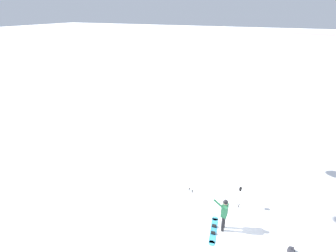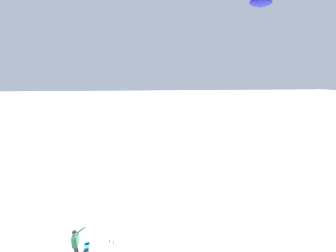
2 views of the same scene
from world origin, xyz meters
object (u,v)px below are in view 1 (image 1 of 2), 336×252
at_px(snowboarder, 224,212).
at_px(snowboard, 214,230).
at_px(gear_bag_large, 291,252).
at_px(ski_poles, 190,197).
at_px(camera_tripod, 240,193).

bearing_deg(snowboarder, snowboard, 36.67).
xyz_separation_m(snowboarder, gear_bag_large, (-2.93, 0.19, -0.86)).
distance_m(snowboard, ski_poles, 1.86).
bearing_deg(ski_poles, snowboard, 152.18).
height_order(snowboarder, ski_poles, snowboarder).
distance_m(snowboarder, gear_bag_large, 3.06).
xyz_separation_m(snowboarder, snowboard, (0.35, 0.26, -1.00)).
distance_m(gear_bag_large, ski_poles, 4.85).
relative_size(snowboard, gear_bag_large, 3.31).
xyz_separation_m(snowboard, ski_poles, (1.46, -0.77, 0.85)).
bearing_deg(ski_poles, camera_tripod, -149.79).
xyz_separation_m(snowboarder, camera_tripod, (-0.37, -1.78, -0.14)).
distance_m(snowboard, gear_bag_large, 3.28).
distance_m(snowboarder, camera_tripod, 1.82).
bearing_deg(ski_poles, gear_bag_large, 171.63).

